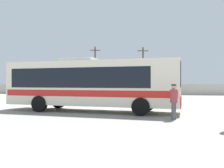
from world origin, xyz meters
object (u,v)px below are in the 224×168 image
object	(u,v)px
attendant_by_bus_door	(174,100)
roadside_tree_left	(59,68)
coach_bus_cream_red	(89,83)
utility_pole_near	(95,69)
parked_car_second_silver	(62,90)
roadside_tree_midleft	(80,68)
parked_car_third_black	(104,90)
parked_car_leftmost_dark_blue	(30,90)
utility_pole_far	(143,70)
parked_car_rightmost_grey	(148,90)

from	to	relation	value
attendant_by_bus_door	roadside_tree_left	distance (m)	37.41
coach_bus_cream_red	utility_pole_near	size ratio (longest dim) A/B	1.42
parked_car_second_silver	roadside_tree_midleft	size ratio (longest dim) A/B	0.70
coach_bus_cream_red	utility_pole_near	distance (m)	26.20
parked_car_second_silver	utility_pole_near	bearing A→B (deg)	59.81
parked_car_second_silver	parked_car_third_black	bearing A→B (deg)	2.40
parked_car_leftmost_dark_blue	parked_car_third_black	xyz separation A→B (m)	(11.79, -0.12, 0.00)
utility_pole_near	utility_pole_far	distance (m)	8.32
attendant_by_bus_door	parked_car_second_silver	distance (m)	26.35
parked_car_leftmost_dark_blue	utility_pole_near	xyz separation A→B (m)	(9.07, 5.89, 3.50)
parked_car_rightmost_grey	roadside_tree_midleft	world-z (taller)	roadside_tree_midleft
utility_pole_far	roadside_tree_left	bearing A→B (deg)	164.52
roadside_tree_left	roadside_tree_midleft	world-z (taller)	roadside_tree_midleft
utility_pole_far	parked_car_leftmost_dark_blue	bearing A→B (deg)	-163.67
parked_car_rightmost_grey	roadside_tree_left	world-z (taller)	roadside_tree_left
utility_pole_near	parked_car_second_silver	bearing A→B (deg)	-120.19
attendant_by_bus_door	roadside_tree_midleft	size ratio (longest dim) A/B	0.28
coach_bus_cream_red	parked_car_second_silver	xyz separation A→B (m)	(-9.08, 19.25, -1.08)
parked_car_second_silver	parked_car_rightmost_grey	bearing A→B (deg)	3.73
parked_car_second_silver	roadside_tree_midleft	world-z (taller)	roadside_tree_midleft
coach_bus_cream_red	parked_car_rightmost_grey	distance (m)	20.45
attendant_by_bus_door	roadside_tree_midleft	distance (m)	33.14
parked_car_second_silver	parked_car_third_black	world-z (taller)	parked_car_second_silver
coach_bus_cream_red	parked_car_leftmost_dark_blue	size ratio (longest dim) A/B	2.67
parked_car_third_black	utility_pole_near	xyz separation A→B (m)	(-2.72, 6.01, 3.50)
attendant_by_bus_door	parked_car_rightmost_grey	distance (m)	23.08
utility_pole_near	roadside_tree_midleft	size ratio (longest dim) A/B	1.25
attendant_by_bus_door	parked_car_third_black	world-z (taller)	attendant_by_bus_door
parked_car_second_silver	utility_pole_near	distance (m)	8.05
coach_bus_cream_red	roadside_tree_left	xyz separation A→B (m)	(-13.54, 29.26, 2.92)
parked_car_third_black	utility_pole_near	distance (m)	7.47
parked_car_second_silver	roadside_tree_left	bearing A→B (deg)	114.00
parked_car_third_black	roadside_tree_midleft	world-z (taller)	roadside_tree_midleft
roadside_tree_midleft	parked_car_rightmost_grey	bearing A→B (deg)	-29.42
parked_car_third_black	utility_pole_far	size ratio (longest dim) A/B	0.57
attendant_by_bus_door	parked_car_leftmost_dark_blue	size ratio (longest dim) A/B	0.42
coach_bus_cream_red	attendant_by_bus_door	bearing A→B (deg)	-30.04
parked_car_second_silver	roadside_tree_left	world-z (taller)	roadside_tree_left
parked_car_second_silver	coach_bus_cream_red	bearing A→B (deg)	-64.74
parked_car_leftmost_dark_blue	utility_pole_far	size ratio (longest dim) A/B	0.56
parked_car_second_silver	utility_pole_far	distance (m)	13.53
parked_car_third_black	roadside_tree_left	bearing A→B (deg)	138.03
utility_pole_near	coach_bus_cream_red	bearing A→B (deg)	-78.00
coach_bus_cream_red	parked_car_leftmost_dark_blue	distance (m)	24.43
utility_pole_near	roadside_tree_left	distance (m)	8.95
parked_car_second_silver	roadside_tree_left	size ratio (longest dim) A/B	0.70
parked_car_second_silver	parked_car_third_black	distance (m)	6.38
parked_car_third_black	utility_pole_near	world-z (taller)	utility_pole_near
parked_car_rightmost_grey	roadside_tree_left	size ratio (longest dim) A/B	0.71
coach_bus_cream_red	roadside_tree_left	distance (m)	32.37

